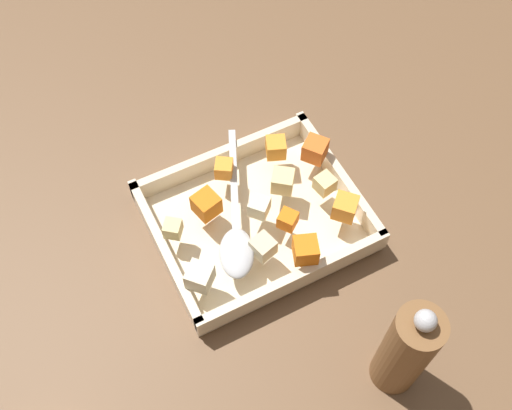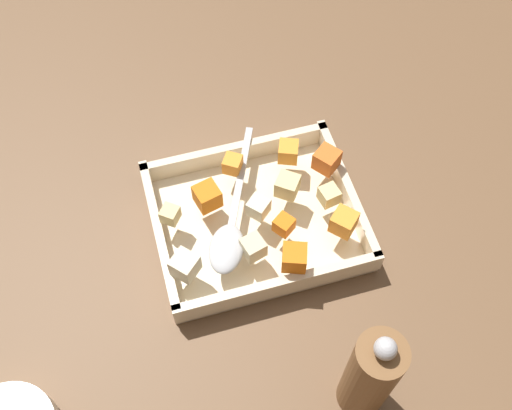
{
  "view_description": "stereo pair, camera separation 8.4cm",
  "coord_description": "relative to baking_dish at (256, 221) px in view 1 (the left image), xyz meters",
  "views": [
    {
      "loc": [
        -0.18,
        -0.39,
        0.78
      ],
      "look_at": [
        0.01,
        -0.0,
        0.06
      ],
      "focal_mm": 43.06,
      "sensor_mm": 36.0,
      "label": 1
    },
    {
      "loc": [
        -0.11,
        -0.42,
        0.78
      ],
      "look_at": [
        0.01,
        -0.0,
        0.06
      ],
      "focal_mm": 43.06,
      "sensor_mm": 36.0,
      "label": 2
    }
  ],
  "objects": [
    {
      "name": "ground_plane",
      "position": [
        -0.01,
        0.0,
        -0.01
      ],
      "size": [
        4.0,
        4.0,
        0.0
      ],
      "primitive_type": "plane",
      "color": "brown"
    },
    {
      "name": "baking_dish",
      "position": [
        0.0,
        0.0,
        0.0
      ],
      "size": [
        0.29,
        0.24,
        0.05
      ],
      "color": "beige",
      "rests_on": "ground_plane"
    },
    {
      "name": "carrot_chunk_center",
      "position": [
        0.1,
        -0.06,
        0.05
      ],
      "size": [
        0.04,
        0.04,
        0.03
      ],
      "primitive_type": "cube",
      "rotation": [
        0.0,
        0.0,
        2.33
      ],
      "color": "orange",
      "rests_on": "baking_dish"
    },
    {
      "name": "carrot_chunk_corner_nw",
      "position": [
        0.03,
        -0.04,
        0.05
      ],
      "size": [
        0.03,
        0.03,
        0.02
      ],
      "primitive_type": "cube",
      "rotation": [
        0.0,
        0.0,
        2.2
      ],
      "color": "orange",
      "rests_on": "baking_dish"
    },
    {
      "name": "carrot_chunk_near_spoon",
      "position": [
        0.12,
        0.04,
        0.05
      ],
      "size": [
        0.04,
        0.04,
        0.03
      ],
      "primitive_type": "cube",
      "rotation": [
        0.0,
        0.0,
        3.8
      ],
      "color": "orange",
      "rests_on": "baking_dish"
    },
    {
      "name": "carrot_chunk_corner_sw",
      "position": [
        -0.06,
        0.03,
        0.05
      ],
      "size": [
        0.04,
        0.04,
        0.03
      ],
      "primitive_type": "cube",
      "rotation": [
        0.0,
        0.0,
        1.82
      ],
      "color": "orange",
      "rests_on": "baking_dish"
    },
    {
      "name": "carrot_chunk_front_center",
      "position": [
        0.02,
        -0.09,
        0.05
      ],
      "size": [
        0.04,
        0.04,
        0.03
      ],
      "primitive_type": "cube",
      "rotation": [
        0.0,
        0.0,
        4.36
      ],
      "color": "orange",
      "rests_on": "baking_dish"
    },
    {
      "name": "carrot_chunk_far_right",
      "position": [
        -0.01,
        0.07,
        0.05
      ],
      "size": [
        0.03,
        0.03,
        0.02
      ],
      "primitive_type": "cube",
      "rotation": [
        0.0,
        0.0,
        1.0
      ],
      "color": "orange",
      "rests_on": "baking_dish"
    },
    {
      "name": "carrot_chunk_mid_right",
      "position": [
        0.07,
        0.07,
        0.05
      ],
      "size": [
        0.04,
        0.04,
        0.03
      ],
      "primitive_type": "cube",
      "rotation": [
        0.0,
        0.0,
        2.76
      ],
      "color": "orange",
      "rests_on": "baking_dish"
    },
    {
      "name": "potato_chunk_corner_se",
      "position": [
        0.05,
        0.02,
        0.05
      ],
      "size": [
        0.04,
        0.04,
        0.03
      ],
      "primitive_type": "cube",
      "rotation": [
        0.0,
        0.0,
        4.06
      ],
      "color": "#E0CC89",
      "rests_on": "baking_dish"
    },
    {
      "name": "potato_chunk_mid_left",
      "position": [
        -0.11,
        -0.07,
        0.05
      ],
      "size": [
        0.04,
        0.04,
        0.03
      ],
      "primitive_type": "cube",
      "rotation": [
        0.0,
        0.0,
        0.75
      ],
      "color": "beige",
      "rests_on": "baking_dish"
    },
    {
      "name": "potato_chunk_heap_top",
      "position": [
        0.0,
        -0.01,
        0.05
      ],
      "size": [
        0.04,
        0.04,
        0.03
      ],
      "primitive_type": "cube",
      "rotation": [
        0.0,
        0.0,
        5.45
      ],
      "color": "beige",
      "rests_on": "baking_dish"
    },
    {
      "name": "potato_chunk_back_center",
      "position": [
        -0.02,
        -0.06,
        0.05
      ],
      "size": [
        0.03,
        0.03,
        0.03
      ],
      "primitive_type": "cube",
      "rotation": [
        0.0,
        0.0,
        1.84
      ],
      "color": "beige",
      "rests_on": "baking_dish"
    },
    {
      "name": "potato_chunk_far_left",
      "position": [
        -0.12,
        0.02,
        0.05
      ],
      "size": [
        0.03,
        0.03,
        0.02
      ],
      "primitive_type": "cube",
      "rotation": [
        0.0,
        0.0,
        4.06
      ],
      "color": "#E0CC89",
      "rests_on": "baking_dish"
    },
    {
      "name": "potato_chunk_near_left",
      "position": [
        0.1,
        -0.01,
        0.05
      ],
      "size": [
        0.03,
        0.03,
        0.02
      ],
      "primitive_type": "cube",
      "rotation": [
        0.0,
        0.0,
        0.19
      ],
      "color": "#E0CC89",
      "rests_on": "baking_dish"
    },
    {
      "name": "serving_spoon",
      "position": [
        -0.05,
        -0.04,
        0.04
      ],
      "size": [
        0.12,
        0.23,
        0.02
      ],
      "rotation": [
        0.0,
        0.0,
        1.15
      ],
      "color": "silver",
      "rests_on": "baking_dish"
    },
    {
      "name": "pepper_mill",
      "position": [
        0.06,
        -0.27,
        0.07
      ],
      "size": [
        0.06,
        0.06,
        0.2
      ],
      "color": "brown",
      "rests_on": "ground_plane"
    }
  ]
}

